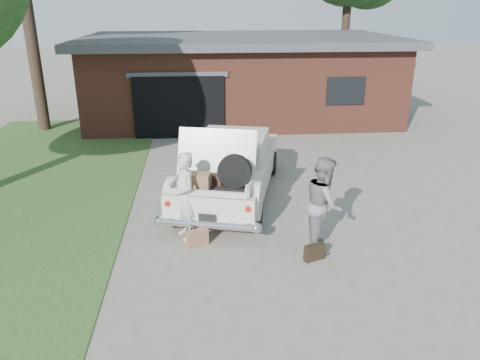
{
  "coord_description": "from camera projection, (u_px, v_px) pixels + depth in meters",
  "views": [
    {
      "loc": [
        -0.83,
        -8.52,
        4.59
      ],
      "look_at": [
        0.0,
        0.6,
        1.1
      ],
      "focal_mm": 35.0,
      "sensor_mm": 36.0,
      "label": 1
    }
  ],
  "objects": [
    {
      "name": "woman_left",
      "position": [
        185.0,
        196.0,
        9.45
      ],
      "size": [
        0.66,
        0.79,
        1.84
      ],
      "primitive_type": "imported",
      "rotation": [
        0.0,
        0.0,
        -1.17
      ],
      "color": "beige",
      "rests_on": "ground"
    },
    {
      "name": "woman_right",
      "position": [
        324.0,
        204.0,
        9.06
      ],
      "size": [
        0.84,
        1.01,
        1.88
      ],
      "primitive_type": "imported",
      "rotation": [
        0.0,
        0.0,
        1.42
      ],
      "color": "gray",
      "rests_on": "ground"
    },
    {
      "name": "ground",
      "position": [
        243.0,
        240.0,
        9.63
      ],
      "size": [
        90.0,
        90.0,
        0.0
      ],
      "primitive_type": "plane",
      "color": "gray",
      "rests_on": "ground"
    },
    {
      "name": "grass_strip",
      "position": [
        18.0,
        193.0,
        11.96
      ],
      "size": [
        6.0,
        16.0,
        0.02
      ],
      "primitive_type": "cube",
      "color": "#2D4C1E",
      "rests_on": "ground"
    },
    {
      "name": "house",
      "position": [
        240.0,
        76.0,
        19.8
      ],
      "size": [
        12.8,
        7.8,
        3.3
      ],
      "color": "brown",
      "rests_on": "ground"
    },
    {
      "name": "suitcase_right",
      "position": [
        314.0,
        252.0,
        8.85
      ],
      "size": [
        0.43,
        0.27,
        0.32
      ],
      "primitive_type": "cube",
      "rotation": [
        0.0,
        0.0,
        0.36
      ],
      "color": "black",
      "rests_on": "ground"
    },
    {
      "name": "sedan",
      "position": [
        230.0,
        167.0,
        11.61
      ],
      "size": [
        3.21,
        5.5,
        2.08
      ],
      "rotation": [
        0.0,
        0.0,
        -0.25
      ],
      "color": "beige",
      "rests_on": "ground"
    },
    {
      "name": "suitcase_left",
      "position": [
        197.0,
        238.0,
        9.35
      ],
      "size": [
        0.47,
        0.32,
        0.35
      ],
      "primitive_type": "cube",
      "rotation": [
        0.0,
        0.0,
        0.43
      ],
      "color": "#95694C",
      "rests_on": "ground"
    }
  ]
}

